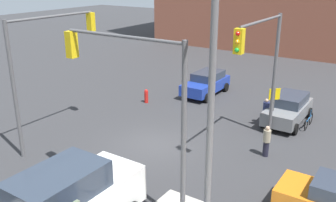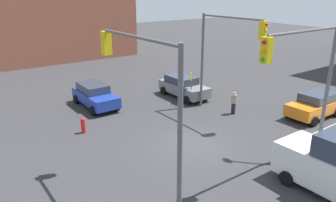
# 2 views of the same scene
# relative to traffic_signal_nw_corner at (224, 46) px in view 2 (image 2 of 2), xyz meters

# --- Properties ---
(ground_plane) EXTENTS (120.00, 120.00, 0.00)m
(ground_plane) POSITION_rel_traffic_signal_nw_corner_xyz_m (2.50, -4.50, -4.62)
(ground_plane) COLOR #333335
(traffic_signal_nw_corner) EXTENTS (5.26, 0.36, 6.50)m
(traffic_signal_nw_corner) POSITION_rel_traffic_signal_nw_corner_xyz_m (0.00, 0.00, 0.00)
(traffic_signal_nw_corner) COLOR #59595B
(traffic_signal_nw_corner) RESTS_ON ground
(traffic_signal_se_corner) EXTENTS (5.46, 0.36, 6.50)m
(traffic_signal_se_corner) POSITION_rel_traffic_signal_nw_corner_xyz_m (4.92, -9.00, 0.01)
(traffic_signal_se_corner) COLOR #59595B
(traffic_signal_se_corner) RESTS_ON ground
(traffic_signal_ne_corner) EXTENTS (0.36, 5.31, 6.50)m
(traffic_signal_ne_corner) POSITION_rel_traffic_signal_nw_corner_xyz_m (7.00, -2.02, 0.00)
(traffic_signal_ne_corner) COLOR #59595B
(traffic_signal_ne_corner) RESTS_ON ground
(warning_sign_two_way) EXTENTS (0.48, 0.48, 2.40)m
(warning_sign_two_way) POSITION_rel_traffic_signal_nw_corner_xyz_m (-2.90, -0.17, -2.98)
(warning_sign_two_way) COLOR #4C4C4C
(warning_sign_two_way) RESTS_ON ground
(fire_hydrant) EXTENTS (0.26, 0.26, 0.94)m
(fire_hydrant) POSITION_rel_traffic_signal_nw_corner_xyz_m (-2.50, -8.70, -4.13)
(fire_hydrant) COLOR red
(fire_hydrant) RESTS_ON ground
(coupe_gray) EXTENTS (4.34, 2.02, 1.62)m
(coupe_gray) POSITION_rel_traffic_signal_nw_corner_xyz_m (-4.37, 0.27, -3.77)
(coupe_gray) COLOR slate
(coupe_gray) RESTS_ON ground
(coupe_orange) EXTENTS (2.02, 4.00, 1.62)m
(coupe_orange) POSITION_rel_traffic_signal_nw_corner_xyz_m (4.03, 4.54, -3.78)
(coupe_orange) COLOR orange
(coupe_orange) RESTS_ON ground
(coupe_blue) EXTENTS (4.38, 2.02, 1.62)m
(coupe_blue) POSITION_rel_traffic_signal_nw_corner_xyz_m (-6.35, -6.21, -3.77)
(coupe_blue) COLOR #1E389E
(coupe_blue) RESTS_ON ground
(pedestrian_crossing) EXTENTS (0.36, 0.36, 1.57)m
(pedestrian_crossing) POSITION_rel_traffic_signal_nw_corner_xyz_m (-3.30, -0.70, -3.81)
(pedestrian_crossing) COLOR navy
(pedestrian_crossing) RESTS_ON ground
(pedestrian_waiting) EXTENTS (0.36, 0.36, 1.56)m
(pedestrian_waiting) POSITION_rel_traffic_signal_nw_corner_xyz_m (0.50, 0.70, -3.81)
(pedestrian_waiting) COLOR #9E937A
(pedestrian_waiting) RESTS_ON ground
(bicycle_at_crosswalk) EXTENTS (1.75, 0.05, 0.97)m
(bicycle_at_crosswalk) POSITION_rel_traffic_signal_nw_corner_xyz_m (-4.30, 1.50, -4.27)
(bicycle_at_crosswalk) COLOR black
(bicycle_at_crosswalk) RESTS_ON ground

